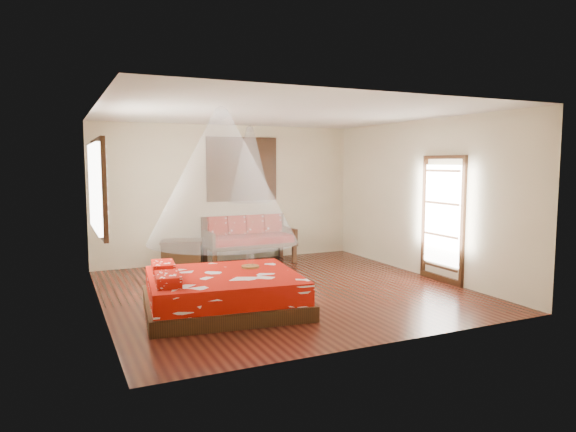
# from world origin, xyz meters

# --- Properties ---
(room) EXTENTS (5.54, 5.54, 2.84)m
(room) POSITION_xyz_m (0.00, 0.00, 1.40)
(room) COLOR black
(room) RESTS_ON ground
(bed) EXTENTS (2.32, 2.15, 0.64)m
(bed) POSITION_xyz_m (-1.22, -0.67, 0.25)
(bed) COLOR black
(bed) RESTS_ON floor
(daybed) EXTENTS (1.80, 0.80, 0.95)m
(daybed) POSITION_xyz_m (0.29, 2.38, 0.52)
(daybed) COLOR black
(daybed) RESTS_ON floor
(storage_chest) EXTENTS (0.92, 0.79, 0.54)m
(storage_chest) POSITION_xyz_m (-1.06, 2.45, 0.27)
(storage_chest) COLOR black
(storage_chest) RESTS_ON floor
(shutter_panel) EXTENTS (1.52, 0.06, 1.32)m
(shutter_panel) POSITION_xyz_m (0.29, 2.72, 1.90)
(shutter_panel) COLOR black
(shutter_panel) RESTS_ON wall_back
(window_left) EXTENTS (0.10, 1.74, 1.34)m
(window_left) POSITION_xyz_m (-2.71, 0.20, 1.70)
(window_left) COLOR black
(window_left) RESTS_ON wall_left
(glazed_door) EXTENTS (0.08, 1.02, 2.16)m
(glazed_door) POSITION_xyz_m (2.72, -0.60, 1.07)
(glazed_door) COLOR black
(glazed_door) RESTS_ON floor
(wine_tray) EXTENTS (0.26, 0.26, 0.21)m
(wine_tray) POSITION_xyz_m (-0.71, -0.41, 0.56)
(wine_tray) COLOR brown
(wine_tray) RESTS_ON bed
(mosquito_net_main) EXTENTS (2.06, 2.06, 1.80)m
(mosquito_net_main) POSITION_xyz_m (-1.20, -0.68, 1.85)
(mosquito_net_main) COLOR white
(mosquito_net_main) RESTS_ON ceiling
(mosquito_net_daybed) EXTENTS (0.84, 0.84, 1.50)m
(mosquito_net_daybed) POSITION_xyz_m (0.29, 2.25, 2.00)
(mosquito_net_daybed) COLOR white
(mosquito_net_daybed) RESTS_ON ceiling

